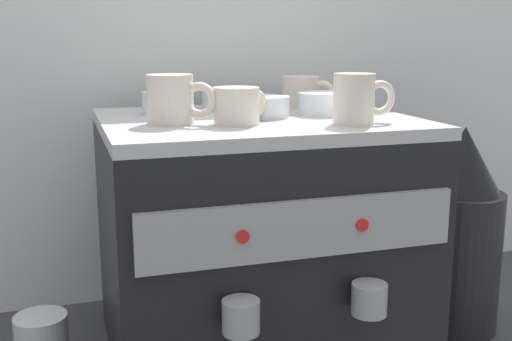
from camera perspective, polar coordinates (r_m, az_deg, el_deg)
The scene contains 11 objects.
tiled_backsplash_wall at distance 1.45m, azimuth -3.97°, elevation 7.87°, with size 2.80×0.03×0.97m, color silver.
espresso_machine at distance 1.18m, azimuth 0.07°, elevation -6.14°, with size 0.55×0.56×0.45m.
ceramic_cup_0 at distance 1.05m, azimuth 9.08°, elevation 6.43°, with size 0.11×0.07×0.08m.
ceramic_cup_1 at distance 1.04m, azimuth -1.64°, elevation 5.89°, with size 0.10×0.08×0.06m.
ceramic_cup_2 at distance 1.30m, azimuth 4.24°, elevation 7.13°, with size 0.09×0.09×0.06m.
ceramic_cup_3 at distance 1.05m, azimuth -7.54°, elevation 6.40°, with size 0.11×0.09×0.08m.
ceramic_bowl_0 at distance 1.13m, azimuth 0.47°, elevation 5.75°, with size 0.10×0.10×0.04m.
ceramic_bowl_1 at distance 1.19m, azimuth -7.96°, elevation 6.06°, with size 0.10×0.10×0.04m.
ceramic_bowl_2 at distance 1.26m, azimuth -2.53°, elevation 6.50°, with size 0.10×0.10×0.04m.
ceramic_bowl_3 at distance 1.18m, azimuth 6.05°, elevation 6.04°, with size 0.10×0.10×0.04m.
coffee_grinder at distance 1.34m, azimuth 17.86°, elevation -5.63°, with size 0.17×0.17×0.42m.
Camera 1 is at (-0.34, -1.07, 0.59)m, focal length 44.16 mm.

